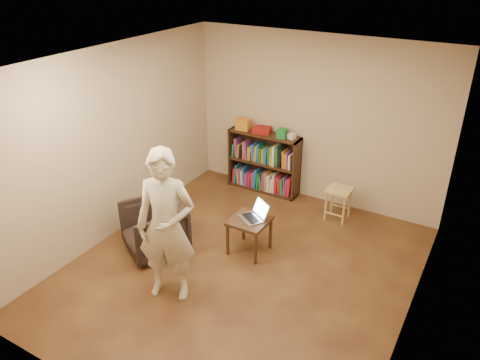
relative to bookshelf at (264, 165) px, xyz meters
The scene contains 15 objects.
floor 2.28m from the bookshelf, 69.59° to the right, with size 4.50×4.50×0.00m, color #411F15.
ceiling 3.11m from the bookshelf, 69.59° to the right, with size 4.50×4.50×0.00m, color white.
wall_back 1.17m from the bookshelf, 11.32° to the left, with size 4.00×4.00×0.00m, color #BDAE8F.
wall_left 2.57m from the bookshelf, 120.24° to the right, with size 4.50×4.50×0.00m, color #BDAE8F.
wall_right 3.58m from the bookshelf, 37.00° to the right, with size 4.50×4.50×0.00m, color #BDAE8F.
bookshelf is the anchor object (origin of this frame).
box_yellow 0.76m from the bookshelf, behind, with size 0.22×0.16×0.18m, color orange.
red_cloth 0.61m from the bookshelf, behind, with size 0.28×0.21×0.09m, color maroon.
box_green 0.71m from the bookshelf, ahead, with size 0.14×0.14×0.14m, color #1E7131.
box_white 0.76m from the bookshelf, ahead, with size 0.11×0.11×0.08m, color silver.
stool 1.43m from the bookshelf, 11.89° to the right, with size 0.35×0.35×0.50m.
armchair 2.34m from the bookshelf, 100.57° to the right, with size 0.73×0.76×0.69m, color black.
side_table 1.82m from the bookshelf, 68.43° to the right, with size 0.48×0.48×0.49m.
laptop 1.77m from the bookshelf, 66.35° to the right, with size 0.44×0.44×0.23m.
person 2.94m from the bookshelf, 84.40° to the right, with size 0.67×0.44×1.83m, color beige.
Camera 1 is at (2.40, -4.14, 3.68)m, focal length 35.00 mm.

